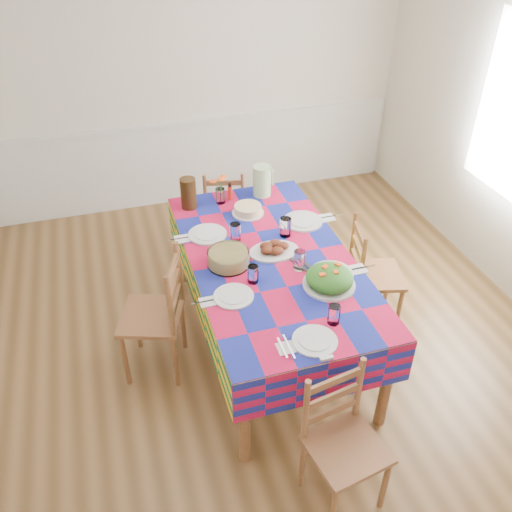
{
  "coord_description": "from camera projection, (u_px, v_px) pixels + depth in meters",
  "views": [
    {
      "loc": [
        -0.93,
        -2.88,
        3.06
      ],
      "look_at": [
        -0.04,
        0.04,
        0.87
      ],
      "focal_mm": 38.0,
      "sensor_mm": 36.0,
      "label": 1
    }
  ],
  "objects": [
    {
      "name": "room",
      "position": [
        264.0,
        197.0,
        3.45
      ],
      "size": [
        4.58,
        5.08,
        2.78
      ],
      "color": "brown",
      "rests_on": "ground"
    },
    {
      "name": "setting_right_far",
      "position": [
        298.0,
        223.0,
        4.14
      ],
      "size": [
        0.58,
        0.33,
        0.15
      ],
      "rotation": [
        0.0,
        0.0,
        -1.57
      ],
      "color": "silver",
      "rests_on": "dining_table"
    },
    {
      "name": "wainscot",
      "position": [
        194.0,
        158.0,
        5.89
      ],
      "size": [
        4.41,
        0.06,
        0.92
      ],
      "color": "silver",
      "rests_on": "room"
    },
    {
      "name": "meat_platter",
      "position": [
        274.0,
        249.0,
        3.86
      ],
      "size": [
        0.36,
        0.26,
        0.07
      ],
      "color": "silver",
      "rests_on": "dining_table"
    },
    {
      "name": "chair_left",
      "position": [
        158.0,
        316.0,
        3.81
      ],
      "size": [
        0.54,
        0.55,
        0.99
      ],
      "rotation": [
        0.0,
        0.0,
        -1.9
      ],
      "color": "brown",
      "rests_on": "room"
    },
    {
      "name": "green_pitcher",
      "position": [
        262.0,
        181.0,
        4.49
      ],
      "size": [
        0.15,
        0.15,
        0.26
      ],
      "primitive_type": "cylinder",
      "color": "#AADC9B",
      "rests_on": "dining_table"
    },
    {
      "name": "salad_platter",
      "position": [
        329.0,
        279.0,
        3.54
      ],
      "size": [
        0.35,
        0.35,
        0.15
      ],
      "color": "silver",
      "rests_on": "dining_table"
    },
    {
      "name": "chair_right",
      "position": [
        371.0,
        275.0,
        4.25
      ],
      "size": [
        0.48,
        0.49,
        0.93
      ],
      "rotation": [
        0.0,
        0.0,
        1.33
      ],
      "color": "brown",
      "rests_on": "room"
    },
    {
      "name": "pasta_bowl",
      "position": [
        228.0,
        258.0,
        3.73
      ],
      "size": [
        0.29,
        0.29,
        0.11
      ],
      "color": "white",
      "rests_on": "dining_table"
    },
    {
      "name": "hot_sauce",
      "position": [
        230.0,
        191.0,
        4.46
      ],
      "size": [
        0.04,
        0.04,
        0.15
      ],
      "primitive_type": "cylinder",
      "color": "red",
      "rests_on": "dining_table"
    },
    {
      "name": "dining_table",
      "position": [
        270.0,
        268.0,
        3.89
      ],
      "size": [
        1.13,
        2.09,
        0.81
      ],
      "color": "brown",
      "rests_on": "room"
    },
    {
      "name": "flower_vase",
      "position": [
        220.0,
        192.0,
        4.4
      ],
      "size": [
        0.15,
        0.13,
        0.25
      ],
      "color": "white",
      "rests_on": "dining_table"
    },
    {
      "name": "setting_left_near",
      "position": [
        240.0,
        288.0,
        3.51
      ],
      "size": [
        0.48,
        0.28,
        0.13
      ],
      "rotation": [
        0.0,
        0.0,
        1.57
      ],
      "color": "silver",
      "rests_on": "dining_table"
    },
    {
      "name": "serving_utensils",
      "position": [
        298.0,
        260.0,
        3.8
      ],
      "size": [
        0.17,
        0.37,
        0.01
      ],
      "color": "black",
      "rests_on": "dining_table"
    },
    {
      "name": "tea_pitcher",
      "position": [
        188.0,
        193.0,
        4.32
      ],
      "size": [
        0.13,
        0.13,
        0.25
      ],
      "primitive_type": "cylinder",
      "color": "black",
      "rests_on": "dining_table"
    },
    {
      "name": "setting_near_head",
      "position": [
        321.0,
        331.0,
        3.18
      ],
      "size": [
        0.44,
        0.29,
        0.13
      ],
      "color": "silver",
      "rests_on": "dining_table"
    },
    {
      "name": "chair_far",
      "position": [
        225.0,
        211.0,
        5.08
      ],
      "size": [
        0.47,
        0.46,
        0.88
      ],
      "rotation": [
        0.0,
        0.0,
        2.89
      ],
      "color": "brown",
      "rests_on": "room"
    },
    {
      "name": "setting_left_far",
      "position": [
        216.0,
        234.0,
        4.02
      ],
      "size": [
        0.53,
        0.32,
        0.14
      ],
      "rotation": [
        0.0,
        0.0,
        1.57
      ],
      "color": "silver",
      "rests_on": "dining_table"
    },
    {
      "name": "chair_near",
      "position": [
        342.0,
        443.0,
        3.01
      ],
      "size": [
        0.46,
        0.45,
        0.92
      ],
      "rotation": [
        0.0,
        0.0,
        0.17
      ],
      "color": "brown",
      "rests_on": "room"
    },
    {
      "name": "name_card",
      "position": [
        327.0,
        358.0,
        3.03
      ],
      "size": [
        0.08,
        0.03,
        0.02
      ],
      "primitive_type": "cube",
      "color": "silver",
      "rests_on": "dining_table"
    },
    {
      "name": "setting_right_near",
      "position": [
        321.0,
        268.0,
        3.67
      ],
      "size": [
        0.56,
        0.32,
        0.14
      ],
      "rotation": [
        0.0,
        0.0,
        -1.57
      ],
      "color": "silver",
      "rests_on": "dining_table"
    },
    {
      "name": "cake",
      "position": [
        248.0,
        210.0,
        4.3
      ],
      "size": [
        0.26,
        0.26,
        0.07
      ],
      "color": "silver",
      "rests_on": "dining_table"
    }
  ]
}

